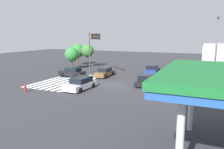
% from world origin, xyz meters
% --- Properties ---
extents(ground_plane, '(119.23, 119.23, 0.00)m').
position_xyz_m(ground_plane, '(0.00, 0.00, 0.00)').
color(ground_plane, '#333338').
extents(crosswalk_markings, '(11.46, 6.30, 0.01)m').
position_xyz_m(crosswalk_markings, '(0.00, -7.30, 0.00)').
color(crosswalk_markings, silver).
rests_on(crosswalk_markings, ground_plane).
extents(traffic_signal_mast, '(4.40, 4.40, 7.09)m').
position_xyz_m(traffic_signal_mast, '(-6.38, -6.38, 5.35)').
color(traffic_signal_mast, '#47474C').
rests_on(traffic_signal_mast, ground_plane).
extents(car_0, '(4.72, 2.15, 1.44)m').
position_xyz_m(car_0, '(-2.01, 4.09, 0.66)').
color(car_0, black).
rests_on(car_0, ground_plane).
extents(car_1, '(4.77, 2.02, 1.43)m').
position_xyz_m(car_1, '(-5.52, -3.72, 0.67)').
color(car_1, brown).
rests_on(car_1, ground_plane).
extents(car_2, '(4.71, 2.33, 1.49)m').
position_xyz_m(car_2, '(3.47, -2.70, 0.71)').
color(car_2, silver).
rests_on(car_2, ground_plane).
extents(car_3, '(2.14, 4.15, 1.51)m').
position_xyz_m(car_3, '(-2.97, -8.32, 0.72)').
color(car_3, black).
rests_on(car_3, ground_plane).
extents(car_4, '(4.86, 2.41, 1.47)m').
position_xyz_m(car_4, '(-11.61, 2.57, 0.67)').
color(car_4, navy).
rests_on(car_4, ground_plane).
extents(pedestrian, '(0.41, 0.41, 1.56)m').
position_xyz_m(pedestrian, '(-8.47, 8.23, 0.86)').
color(pedestrian, brown).
rests_on(pedestrian, ground_plane).
extents(street_light_pole_a, '(0.80, 0.36, 9.32)m').
position_xyz_m(street_light_pole_a, '(-11.33, 12.41, 5.48)').
color(street_light_pole_a, slate).
rests_on(street_light_pole_a, ground_plane).
extents(tree_corner_a, '(3.01, 3.01, 4.72)m').
position_xyz_m(tree_corner_a, '(-15.47, -15.23, 3.21)').
color(tree_corner_a, brown).
rests_on(tree_corner_a, ground_plane).
extents(tree_corner_b, '(2.79, 2.79, 4.29)m').
position_xyz_m(tree_corner_b, '(-9.95, -13.12, 2.88)').
color(tree_corner_b, brown).
rests_on(tree_corner_b, ground_plane).
extents(tree_corner_c, '(2.67, 2.67, 4.78)m').
position_xyz_m(tree_corner_c, '(-13.61, -11.66, 3.42)').
color(tree_corner_c, brown).
rests_on(tree_corner_c, ground_plane).
extents(fire_hydrant, '(0.22, 0.22, 0.86)m').
position_xyz_m(fire_hydrant, '(7.25, -7.97, 0.43)').
color(fire_hydrant, red).
rests_on(fire_hydrant, ground_plane).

